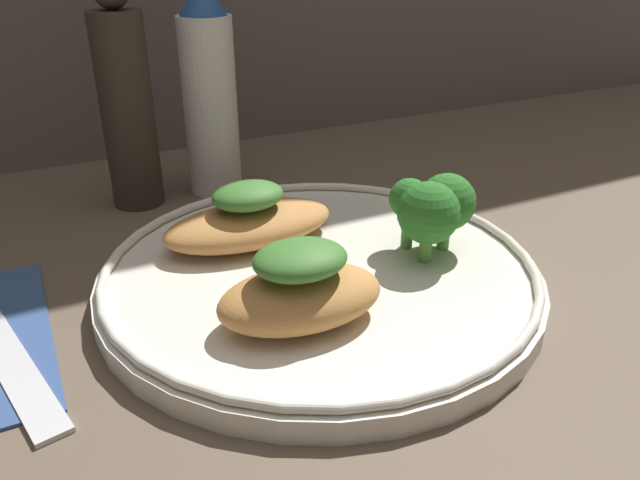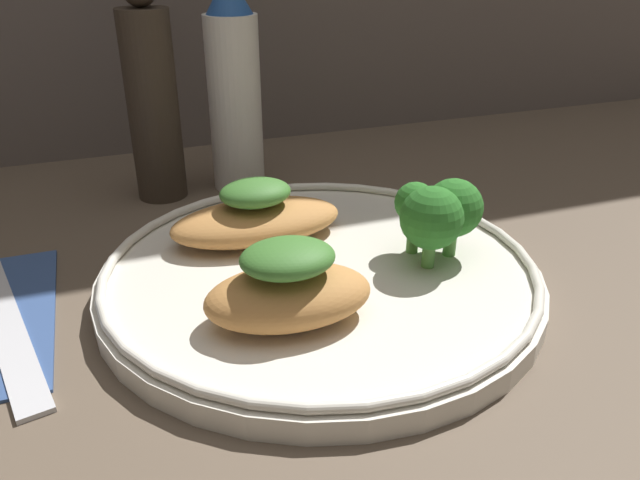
% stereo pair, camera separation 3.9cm
% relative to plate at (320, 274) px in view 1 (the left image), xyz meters
% --- Properties ---
extents(ground_plane, '(1.80, 1.80, 0.01)m').
position_rel_plate_xyz_m(ground_plane, '(0.00, 0.00, -0.01)').
color(ground_plane, brown).
extents(plate, '(0.28, 0.28, 0.02)m').
position_rel_plate_xyz_m(plate, '(0.00, 0.00, 0.00)').
color(plate, silver).
rests_on(plate, ground_plane).
extents(grilled_meat_front, '(0.10, 0.06, 0.05)m').
position_rel_plate_xyz_m(grilled_meat_front, '(-0.04, -0.05, 0.02)').
color(grilled_meat_front, '#BC7F42').
rests_on(grilled_meat_front, plate).
extents(grilled_meat_middle, '(0.12, 0.06, 0.04)m').
position_rel_plate_xyz_m(grilled_meat_middle, '(-0.03, 0.06, 0.02)').
color(grilled_meat_middle, '#BC7F42').
rests_on(grilled_meat_middle, plate).
extents(broccoli_bunch, '(0.06, 0.05, 0.05)m').
position_rel_plate_xyz_m(broccoli_bunch, '(0.07, -0.02, 0.04)').
color(broccoli_bunch, '#569942').
rests_on(broccoli_bunch, plate).
extents(sauce_bottle, '(0.04, 0.04, 0.18)m').
position_rel_plate_xyz_m(sauce_bottle, '(-0.01, 0.19, 0.08)').
color(sauce_bottle, white).
rests_on(sauce_bottle, ground_plane).
extents(pepper_grinder, '(0.04, 0.04, 0.18)m').
position_rel_plate_xyz_m(pepper_grinder, '(-0.07, 0.19, 0.07)').
color(pepper_grinder, '#382D23').
rests_on(pepper_grinder, ground_plane).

